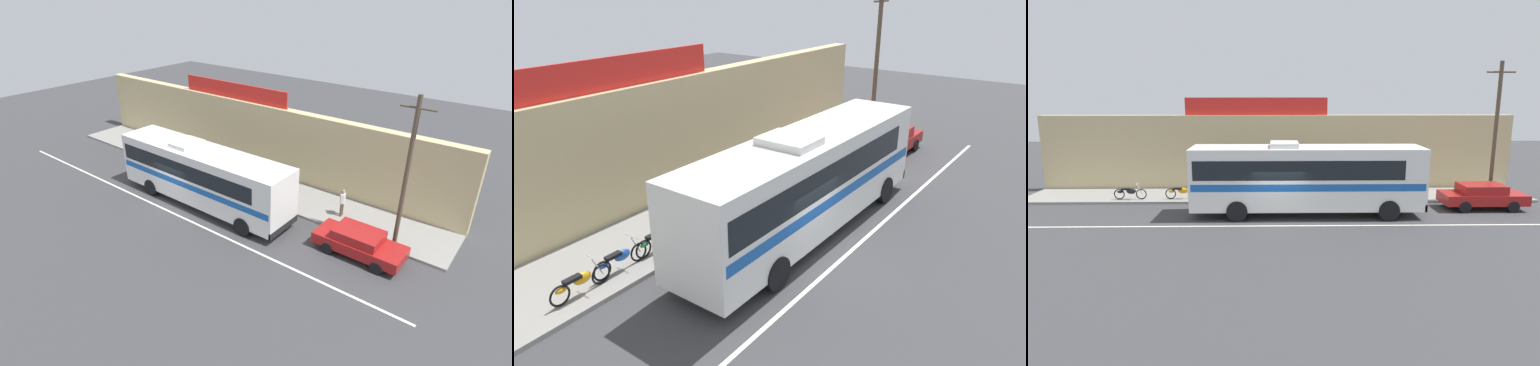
% 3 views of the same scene
% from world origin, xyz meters
% --- Properties ---
extents(ground_plane, '(70.00, 70.00, 0.00)m').
position_xyz_m(ground_plane, '(0.00, 0.00, 0.00)').
color(ground_plane, '#3A3A3D').
extents(sidewalk_slab, '(30.00, 3.60, 0.14)m').
position_xyz_m(sidewalk_slab, '(0.00, 5.20, 0.07)').
color(sidewalk_slab, gray).
rests_on(sidewalk_slab, ground_plane).
extents(storefront_facade, '(30.00, 0.70, 4.80)m').
position_xyz_m(storefront_facade, '(0.00, 7.35, 2.40)').
color(storefront_facade, tan).
rests_on(storefront_facade, ground_plane).
extents(storefront_billboard, '(9.02, 0.12, 1.10)m').
position_xyz_m(storefront_billboard, '(-1.35, 7.35, 5.35)').
color(storefront_billboard, red).
rests_on(storefront_billboard, storefront_facade).
extents(road_center_stripe, '(30.00, 0.14, 0.01)m').
position_xyz_m(road_center_stripe, '(0.00, -0.80, 0.00)').
color(road_center_stripe, silver).
rests_on(road_center_stripe, ground_plane).
extents(intercity_bus, '(11.73, 2.66, 3.78)m').
position_xyz_m(intercity_bus, '(1.40, 1.15, 2.07)').
color(intercity_bus, white).
rests_on(intercity_bus, ground_plane).
extents(parked_car, '(4.42, 1.91, 1.37)m').
position_xyz_m(parked_car, '(11.10, 2.15, 0.74)').
color(parked_car, maroon).
rests_on(parked_car, ground_plane).
extents(utility_pole, '(1.60, 0.22, 7.79)m').
position_xyz_m(utility_pole, '(12.31, 3.77, 4.17)').
color(utility_pole, brown).
rests_on(utility_pole, sidewalk_slab).
extents(motorcycle_green, '(1.89, 0.56, 0.94)m').
position_xyz_m(motorcycle_green, '(-8.60, 4.02, 0.57)').
color(motorcycle_green, black).
rests_on(motorcycle_green, sidewalk_slab).
extents(motorcycle_blue, '(1.92, 0.56, 0.94)m').
position_xyz_m(motorcycle_blue, '(-5.63, 4.09, 0.57)').
color(motorcycle_blue, black).
rests_on(motorcycle_blue, sidewalk_slab).
extents(motorcycle_orange, '(1.96, 0.56, 0.94)m').
position_xyz_m(motorcycle_orange, '(-4.18, 4.20, 0.57)').
color(motorcycle_orange, black).
rests_on(motorcycle_orange, sidewalk_slab).
extents(motorcycle_purple, '(1.95, 0.56, 0.94)m').
position_xyz_m(motorcycle_purple, '(-2.64, 4.20, 0.57)').
color(motorcycle_purple, black).
rests_on(motorcycle_purple, sidewalk_slab).
extents(pedestrian_far_left, '(0.30, 0.48, 1.67)m').
position_xyz_m(pedestrian_far_left, '(8.79, 4.82, 1.11)').
color(pedestrian_far_left, brown).
rests_on(pedestrian_far_left, sidewalk_slab).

